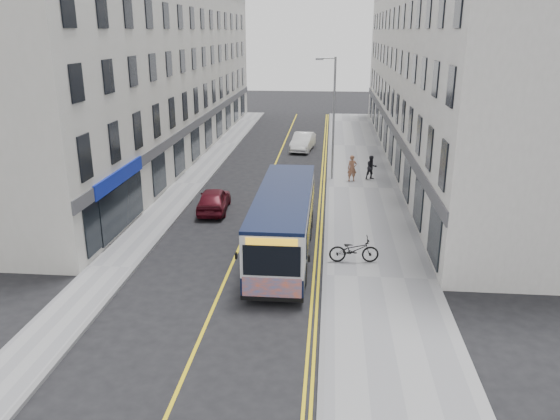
% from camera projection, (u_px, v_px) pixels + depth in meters
% --- Properties ---
extents(ground, '(140.00, 140.00, 0.00)m').
position_uv_depth(ground, '(233.00, 262.00, 23.71)').
color(ground, black).
rests_on(ground, ground).
extents(pavement_east, '(4.50, 64.00, 0.12)m').
position_uv_depth(pavement_east, '(363.00, 188.00, 34.49)').
color(pavement_east, gray).
rests_on(pavement_east, ground).
extents(pavement_west, '(2.00, 64.00, 0.12)m').
position_uv_depth(pavement_west, '(189.00, 184.00, 35.48)').
color(pavement_west, gray).
rests_on(pavement_west, ground).
extents(kerb_east, '(0.18, 64.00, 0.13)m').
position_uv_depth(kerb_east, '(328.00, 187.00, 34.69)').
color(kerb_east, slate).
rests_on(kerb_east, ground).
extents(kerb_west, '(0.18, 64.00, 0.13)m').
position_uv_depth(kerb_west, '(204.00, 184.00, 35.39)').
color(kerb_west, slate).
rests_on(kerb_west, ground).
extents(road_centre_line, '(0.12, 64.00, 0.01)m').
position_uv_depth(road_centre_line, '(265.00, 187.00, 35.06)').
color(road_centre_line, gold).
rests_on(road_centre_line, ground).
extents(road_dbl_yellow_inner, '(0.10, 64.00, 0.01)m').
position_uv_depth(road_dbl_yellow_inner, '(321.00, 188.00, 34.74)').
color(road_dbl_yellow_inner, gold).
rests_on(road_dbl_yellow_inner, ground).
extents(road_dbl_yellow_outer, '(0.10, 64.00, 0.01)m').
position_uv_depth(road_dbl_yellow_outer, '(324.00, 188.00, 34.73)').
color(road_dbl_yellow_outer, gold).
rests_on(road_dbl_yellow_outer, ground).
extents(terrace_east, '(6.00, 46.00, 13.00)m').
position_uv_depth(terrace_east, '(432.00, 74.00, 40.52)').
color(terrace_east, silver).
rests_on(terrace_east, ground).
extents(terrace_west, '(6.00, 46.00, 13.00)m').
position_uv_depth(terrace_west, '(163.00, 72.00, 42.31)').
color(terrace_west, silver).
rests_on(terrace_west, ground).
extents(streetlamp, '(1.32, 0.18, 8.00)m').
position_uv_depth(streetlamp, '(333.00, 115.00, 35.21)').
color(streetlamp, gray).
rests_on(streetlamp, ground).
extents(city_bus, '(2.36, 10.08, 2.93)m').
position_uv_depth(city_bus, '(284.00, 221.00, 24.00)').
color(city_bus, black).
rests_on(city_bus, ground).
extents(bicycle, '(2.17, 0.89, 1.11)m').
position_uv_depth(bicycle, '(354.00, 250.00, 23.24)').
color(bicycle, black).
rests_on(bicycle, pavement_east).
extents(pedestrian_near, '(0.69, 0.51, 1.71)m').
position_uv_depth(pedestrian_near, '(352.00, 168.00, 35.68)').
color(pedestrian_near, brown).
rests_on(pedestrian_near, pavement_east).
extents(pedestrian_far, '(0.94, 0.84, 1.60)m').
position_uv_depth(pedestrian_far, '(371.00, 168.00, 36.12)').
color(pedestrian_far, black).
rests_on(pedestrian_far, pavement_east).
extents(car_white, '(2.05, 4.51, 1.44)m').
position_uv_depth(car_white, '(303.00, 142.00, 45.49)').
color(car_white, silver).
rests_on(car_white, ground).
extents(car_maroon, '(1.85, 4.03, 1.34)m').
position_uv_depth(car_maroon, '(214.00, 200.00, 30.12)').
color(car_maroon, '#4E0D17').
rests_on(car_maroon, ground).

